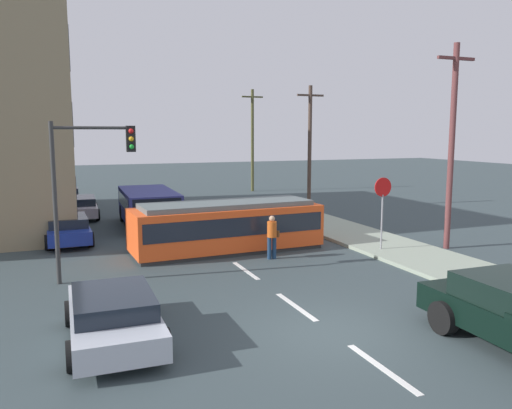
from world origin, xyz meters
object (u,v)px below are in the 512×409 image
object	(u,v)px
parked_sedan_near	(113,315)
utility_pole_near	(452,144)
city_bus	(149,206)
traffic_light_mast	(87,171)
utility_pole_far	(252,139)
streetcar_tram	(227,225)
pedestrian_crossing	(272,235)
parked_sedan_furthest	(64,196)
parked_sedan_far	(80,207)
utility_pole_mid	(310,145)
stop_sign	(383,198)
parked_sedan_mid	(68,229)

from	to	relation	value
parked_sedan_near	utility_pole_near	world-z (taller)	utility_pole_near
city_bus	traffic_light_mast	size ratio (longest dim) A/B	1.15
utility_pole_near	utility_pole_far	bearing A→B (deg)	89.72
streetcar_tram	pedestrian_crossing	xyz separation A→B (m)	(1.15, -1.98, -0.10)
pedestrian_crossing	utility_pole_near	xyz separation A→B (m)	(7.48, -1.02, 3.39)
traffic_light_mast	parked_sedan_furthest	bearing A→B (deg)	91.52
city_bus	pedestrian_crossing	size ratio (longest dim) A/B	3.52
city_bus	utility_pole_far	bearing A→B (deg)	50.29
traffic_light_mast	utility_pole_near	world-z (taller)	utility_pole_near
parked_sedan_far	parked_sedan_furthest	size ratio (longest dim) A/B	1.05
utility_pole_near	utility_pole_mid	distance (m)	12.33
stop_sign	utility_pole_far	xyz separation A→B (m)	(3.06, 22.26, 2.12)
parked_sedan_near	stop_sign	world-z (taller)	stop_sign
city_bus	utility_pole_near	bearing A→B (deg)	-42.50
parked_sedan_furthest	utility_pole_mid	bearing A→B (deg)	-26.46
utility_pole_near	stop_sign	bearing A→B (deg)	171.92
parked_sedan_mid	parked_sedan_far	bearing A→B (deg)	83.16
pedestrian_crossing	utility_pole_mid	xyz separation A→B (m)	(7.45, 11.31, 3.08)
parked_sedan_furthest	city_bus	bearing A→B (deg)	-68.12
parked_sedan_far	parked_sedan_furthest	xyz separation A→B (m)	(-0.77, 5.72, 0.00)
parked_sedan_far	utility_pole_near	bearing A→B (deg)	-45.07
utility_pole_far	parked_sedan_far	bearing A→B (deg)	-147.59
pedestrian_crossing	utility_pole_far	distance (m)	23.20
parked_sedan_mid	stop_sign	world-z (taller)	stop_sign
streetcar_tram	parked_sedan_far	distance (m)	12.02
pedestrian_crossing	utility_pole_far	size ratio (longest dim) A/B	0.20
parked_sedan_furthest	parked_sedan_far	bearing A→B (deg)	-82.34
city_bus	parked_sedan_near	distance (m)	14.88
pedestrian_crossing	parked_sedan_furthest	world-z (taller)	pedestrian_crossing
traffic_light_mast	utility_pole_far	distance (m)	26.32
parked_sedan_near	stop_sign	xyz separation A→B (m)	(10.99, 5.17, 1.57)
parked_sedan_far	streetcar_tram	bearing A→B (deg)	-64.48
utility_pole_mid	utility_pole_far	world-z (taller)	utility_pole_far
streetcar_tram	parked_sedan_mid	world-z (taller)	streetcar_tram
pedestrian_crossing	traffic_light_mast	size ratio (longest dim) A/B	0.33
pedestrian_crossing	utility_pole_near	size ratio (longest dim) A/B	0.20
streetcar_tram	traffic_light_mast	size ratio (longest dim) A/B	1.52
traffic_light_mast	parked_sedan_far	bearing A→B (deg)	88.86
parked_sedan_near	utility_pole_far	world-z (taller)	utility_pole_far
parked_sedan_near	utility_pole_mid	bearing A→B (deg)	50.84
city_bus	pedestrian_crossing	distance (m)	9.28
pedestrian_crossing	parked_sedan_mid	distance (m)	9.31
streetcar_tram	parked_sedan_near	bearing A→B (deg)	-124.41
streetcar_tram	utility_pole_near	world-z (taller)	utility_pole_near
parked_sedan_furthest	utility_pole_near	xyz separation A→B (m)	(14.58, -19.57, 3.71)
parked_sedan_mid	parked_sedan_near	bearing A→B (deg)	-86.62
parked_sedan_near	utility_pole_far	size ratio (longest dim) A/B	0.53
streetcar_tram	utility_pole_mid	distance (m)	13.03
streetcar_tram	utility_pole_far	world-z (taller)	utility_pole_far
parked_sedan_furthest	traffic_light_mast	bearing A→B (deg)	-88.48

